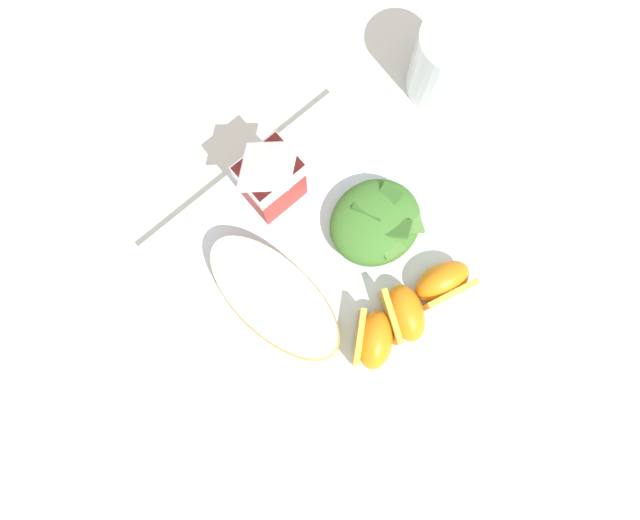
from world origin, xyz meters
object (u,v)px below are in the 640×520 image
(milk_carton, at_px, (270,177))
(orange_wedge_middle, at_px, (404,313))
(cheesy_pizza_bread, at_px, (274,297))
(white_plate, at_px, (320,263))
(orange_wedge_front, at_px, (373,340))
(drinking_clear_cup, at_px, (447,62))
(green_salad_pile, at_px, (376,222))
(orange_wedge_rear, at_px, (443,283))

(milk_carton, height_order, orange_wedge_middle, milk_carton)
(cheesy_pizza_bread, relative_size, milk_carton, 1.62)
(orange_wedge_middle, bearing_deg, cheesy_pizza_bread, 131.93)
(white_plate, relative_size, orange_wedge_front, 4.06)
(white_plate, relative_size, drinking_clear_cup, 2.84)
(milk_carton, height_order, drinking_clear_cup, milk_carton)
(green_salad_pile, relative_size, orange_wedge_rear, 1.50)
(green_salad_pile, height_order, drinking_clear_cup, drinking_clear_cup)
(milk_carton, xyz_separation_m, drinking_clear_cup, (0.23, -0.02, -0.03))
(cheesy_pizza_bread, height_order, milk_carton, milk_carton)
(orange_wedge_front, bearing_deg, orange_wedge_middle, -0.91)
(orange_wedge_front, bearing_deg, milk_carton, 82.37)
(orange_wedge_rear, distance_m, drinking_clear_cup, 0.24)
(white_plate, xyz_separation_m, milk_carton, (0.01, 0.09, 0.07))
(cheesy_pizza_bread, height_order, orange_wedge_front, orange_wedge_front)
(green_salad_pile, relative_size, drinking_clear_cup, 1.01)
(orange_wedge_middle, bearing_deg, green_salad_pile, 65.43)
(milk_carton, height_order, orange_wedge_rear, milk_carton)
(drinking_clear_cup, bearing_deg, green_salad_pile, -154.92)
(cheesy_pizza_bread, relative_size, green_salad_pile, 1.78)
(white_plate, relative_size, cheesy_pizza_bread, 1.58)
(orange_wedge_front, bearing_deg, cheesy_pizza_bread, 115.98)
(orange_wedge_rear, bearing_deg, white_plate, 128.07)
(white_plate, bearing_deg, drinking_clear_cup, 16.59)
(green_salad_pile, xyz_separation_m, drinking_clear_cup, (0.17, 0.08, 0.01))
(orange_wedge_rear, bearing_deg, drinking_clear_cup, 47.00)
(cheesy_pizza_bread, distance_m, green_salad_pile, 0.13)
(white_plate, distance_m, orange_wedge_middle, 0.11)
(cheesy_pizza_bread, bearing_deg, white_plate, -0.78)
(orange_wedge_rear, bearing_deg, milk_carton, 109.66)
(orange_wedge_front, distance_m, drinking_clear_cup, 0.31)
(green_salad_pile, bearing_deg, orange_wedge_rear, -83.46)
(cheesy_pizza_bread, height_order, orange_wedge_middle, orange_wedge_middle)
(orange_wedge_front, xyz_separation_m, drinking_clear_cup, (0.26, 0.17, 0.01))
(milk_carton, bearing_deg, drinking_clear_cup, -4.24)
(white_plate, bearing_deg, orange_wedge_middle, -74.33)
(orange_wedge_front, xyz_separation_m, orange_wedge_rear, (0.09, -0.00, 0.00))
(white_plate, xyz_separation_m, green_salad_pile, (0.07, -0.01, 0.03))
(cheesy_pizza_bread, height_order, green_salad_pile, green_salad_pile)
(green_salad_pile, bearing_deg, cheesy_pizza_bread, 175.78)
(cheesy_pizza_bread, distance_m, orange_wedge_middle, 0.13)
(milk_carton, distance_m, orange_wedge_front, 0.19)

